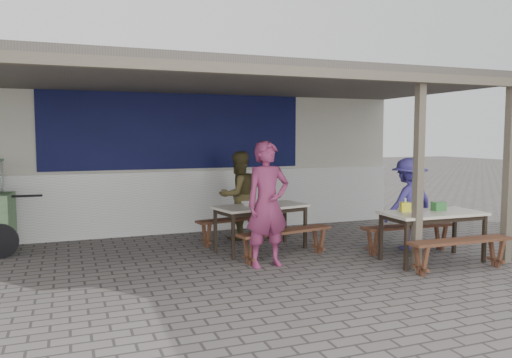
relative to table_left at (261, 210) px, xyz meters
The scene contains 16 objects.
ground 1.43m from the table_left, 126.80° to the right, with size 60.00×60.00×0.00m, color #5E5955.
back_wall 2.88m from the table_left, 106.33° to the left, with size 9.00×1.28×3.50m.
warung_roof 2.17m from the table_left, behind, with size 9.00×4.21×2.81m.
table_left is the anchor object (origin of this frame).
bench_left_street 0.76m from the table_left, 78.26° to the right, with size 1.63×0.60×0.45m.
bench_left_wall 0.76m from the table_left, 101.74° to the left, with size 1.63×0.60×0.45m.
table_right 2.66m from the table_left, 36.44° to the right, with size 1.52×0.78×0.75m.
bench_right_street 3.06m from the table_left, 45.52° to the right, with size 1.61×0.31×0.45m.
bench_right_wall 2.40m from the table_left, 24.77° to the right, with size 1.61×0.31×0.45m.
patron_street_side 1.04m from the table_left, 106.00° to the right, with size 0.66×0.43×1.81m, color #7B2B50.
patron_wall_side 1.01m from the table_left, 92.73° to the left, with size 0.78×0.61×1.60m, color brown.
patron_right_table 2.47m from the table_left, 18.01° to the right, with size 0.98×0.57×1.52m, color #433995.
tissue_box 2.27m from the table_left, 37.87° to the right, with size 0.14×0.14×0.14m, color yellow.
donation_box 2.77m from the table_left, 32.79° to the right, with size 0.20×0.13×0.13m, color #357839.
condiment_jar 0.41m from the table_left, 35.17° to the left, with size 0.07×0.07×0.08m, color silver.
condiment_bowl 0.24m from the table_left, 155.33° to the left, with size 0.22×0.22×0.05m, color silver.
Camera 1 is at (-2.20, -6.53, 1.89)m, focal length 35.00 mm.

